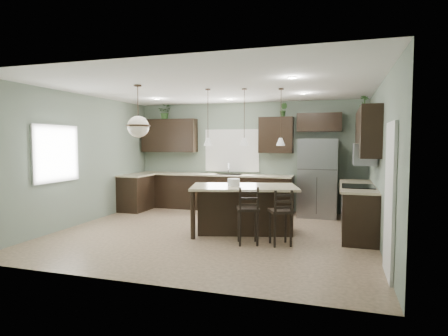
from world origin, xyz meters
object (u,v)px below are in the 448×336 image
Objects in this scene: serving_dish at (234,182)px; bar_stool_center at (248,215)px; refrigerator at (318,178)px; bar_stool_right at (280,217)px; kitchen_island at (244,209)px; plant_back_left at (165,112)px.

serving_dish reaches higher than bar_stool_center.
bar_stool_center is (-1.01, -2.87, -0.42)m from refrigerator.
refrigerator is at bearing 54.25° from bar_stool_right.
refrigerator is 2.60m from serving_dish.
refrigerator reaches higher than kitchen_island.
refrigerator is at bearing 55.46° from serving_dish.
refrigerator is 1.89× the size of bar_stool_right.
plant_back_left reaches higher than bar_stool_right.
refrigerator is 2.84m from bar_stool_right.
refrigerator reaches higher than bar_stool_center.
bar_stool_right is (0.82, -0.68, 0.03)m from kitchen_island.
serving_dish is 1.29m from bar_stool_right.
bar_stool_center reaches higher than bar_stool_right.
kitchen_island is 5.28× the size of plant_back_left.
kitchen_island is at bearing 113.96° from bar_stool_right.
serving_dish is 0.24× the size of bar_stool_center.
bar_stool_center is 2.66× the size of plant_back_left.
plant_back_left reaches higher than bar_stool_center.
bar_stool_center is 0.56m from bar_stool_right.
refrigerator reaches higher than serving_dish.
serving_dish reaches higher than bar_stool_right.
serving_dish reaches higher than kitchen_island.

